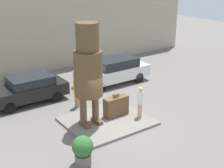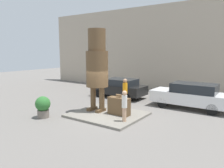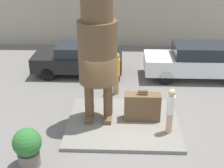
% 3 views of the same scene
% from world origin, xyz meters
% --- Properties ---
extents(ground_plane, '(60.00, 60.00, 0.00)m').
position_xyz_m(ground_plane, '(0.00, 0.00, 0.00)').
color(ground_plane, slate).
extents(pedestal, '(3.88, 3.38, 0.12)m').
position_xyz_m(pedestal, '(0.00, 0.00, 0.06)').
color(pedestal, slate).
rests_on(pedestal, ground_plane).
extents(building_backdrop, '(28.00, 0.60, 7.71)m').
position_xyz_m(building_backdrop, '(0.00, 9.38, 3.86)').
color(building_backdrop, tan).
rests_on(building_backdrop, ground_plane).
extents(statue_figure, '(1.29, 1.29, 4.75)m').
position_xyz_m(statue_figure, '(-0.87, 0.18, 2.90)').
color(statue_figure, brown).
rests_on(statue_figure, pedestal).
extents(giant_suitcase, '(1.26, 0.46, 1.16)m').
position_xyz_m(giant_suitcase, '(0.66, 0.18, 0.61)').
color(giant_suitcase, brown).
rests_on(giant_suitcase, pedestal).
extents(tourist, '(0.27, 0.27, 1.57)m').
position_xyz_m(tourist, '(1.51, -0.63, 0.98)').
color(tourist, tan).
rests_on(tourist, pedestal).
extents(parked_car_black, '(4.21, 1.89, 1.48)m').
position_xyz_m(parked_car_black, '(-2.15, 4.54, 0.79)').
color(parked_car_black, black).
rests_on(parked_car_black, ground_plane).
extents(parked_car_white, '(4.79, 1.83, 1.63)m').
position_xyz_m(parked_car_white, '(3.42, 4.27, 0.86)').
color(parked_car_white, silver).
rests_on(parked_car_white, ground_plane).
extents(planter_pot, '(0.82, 0.82, 1.19)m').
position_xyz_m(planter_pot, '(-2.68, -2.32, 0.65)').
color(planter_pot, '#70665B').
rests_on(planter_pot, ground_plane).
extents(worker_hivis, '(0.31, 0.31, 1.84)m').
position_xyz_m(worker_hivis, '(-0.32, 2.40, 1.01)').
color(worker_hivis, '#A87A56').
rests_on(worker_hivis, ground_plane).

